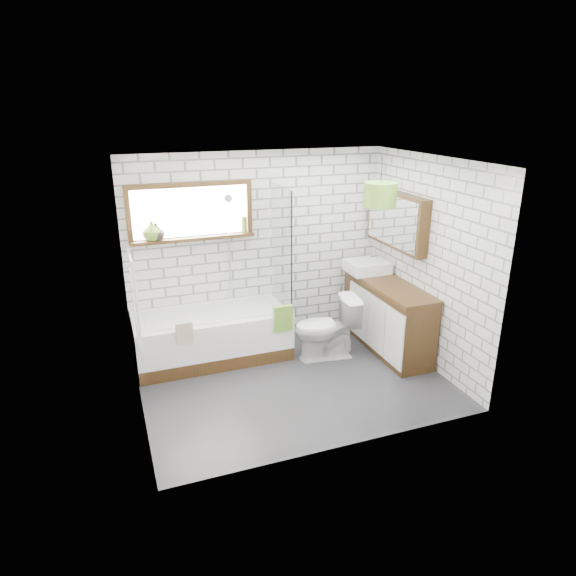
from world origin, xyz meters
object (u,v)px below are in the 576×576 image
object	(u,v)px
pendant	(380,195)
toilet	(326,328)
bathtub	(212,336)
basin	(367,266)
vanity	(387,316)

from	to	relation	value
pendant	toilet	bearing A→B (deg)	137.22
bathtub	basin	distance (m)	2.24
basin	toilet	distance (m)	1.09
bathtub	toilet	world-z (taller)	toilet
toilet	pendant	xyz separation A→B (m)	(0.42, -0.39, 1.70)
bathtub	vanity	distance (m)	2.25
basin	toilet	xyz separation A→B (m)	(-0.79, -0.46, -0.58)
toilet	vanity	bearing A→B (deg)	95.82
pendant	vanity	bearing A→B (deg)	40.81
vanity	pendant	distance (m)	1.74
toilet	basin	bearing A→B (deg)	127.59
basin	pendant	xyz separation A→B (m)	(-0.37, -0.86, 1.11)
toilet	pendant	world-z (taller)	pendant
vanity	pendant	xyz separation A→B (m)	(-0.43, -0.37, 1.65)
vanity	toilet	world-z (taller)	vanity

